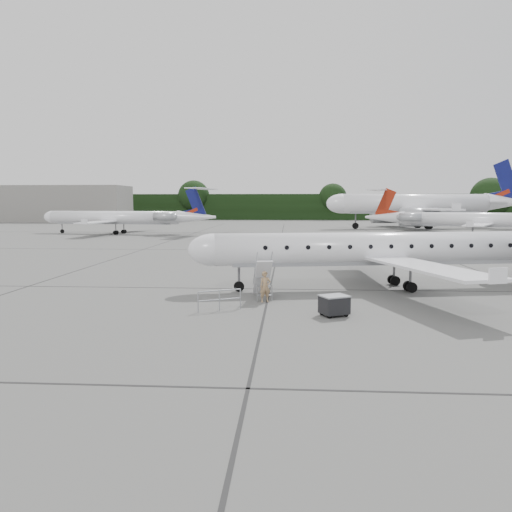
# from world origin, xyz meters

# --- Properties ---
(ground) EXTENTS (320.00, 320.00, 0.00)m
(ground) POSITION_xyz_m (0.00, 0.00, 0.00)
(ground) COLOR #5B5B59
(ground) RESTS_ON ground
(treeline) EXTENTS (260.00, 4.00, 8.00)m
(treeline) POSITION_xyz_m (0.00, 130.00, 4.00)
(treeline) COLOR black
(treeline) RESTS_ON ground
(terminal_building) EXTENTS (40.00, 14.00, 10.00)m
(terminal_building) POSITION_xyz_m (-70.00, 110.00, 5.00)
(terminal_building) COLOR slate
(terminal_building) RESTS_ON ground
(main_regional_jet) EXTENTS (30.17, 24.02, 6.96)m
(main_regional_jet) POSITION_xyz_m (1.46, 4.14, 3.48)
(main_regional_jet) COLOR white
(main_regional_jet) RESTS_ON ground
(airstair) EXTENTS (1.22, 2.28, 2.18)m
(airstair) POSITION_xyz_m (-6.04, 0.67, 1.09)
(airstair) COLOR white
(airstair) RESTS_ON ground
(passenger) EXTENTS (0.71, 0.59, 1.66)m
(passenger) POSITION_xyz_m (-5.82, -0.55, 0.83)
(passenger) COLOR #9C7B55
(passenger) RESTS_ON ground
(safety_railing) EXTENTS (1.99, 1.08, 1.00)m
(safety_railing) POSITION_xyz_m (-7.96, -2.81, 0.50)
(safety_railing) COLOR #979A9F
(safety_railing) RESTS_ON ground
(baggage_cart) EXTENTS (1.50, 1.40, 1.04)m
(baggage_cart) POSITION_xyz_m (-2.44, -3.62, 0.52)
(baggage_cart) COLOR black
(baggage_cart) RESTS_ON ground
(bg_narrowbody) EXTENTS (43.78, 34.89, 14.13)m
(bg_narrowbody) POSITION_xyz_m (21.18, 77.98, 7.07)
(bg_narrowbody) COLOR white
(bg_narrowbody) RESTS_ON ground
(bg_regional_left) EXTENTS (32.57, 25.68, 7.77)m
(bg_regional_left) POSITION_xyz_m (-34.22, 56.19, 3.88)
(bg_regional_left) COLOR white
(bg_regional_left) RESTS_ON ground
(bg_regional_right) EXTENTS (34.52, 30.00, 7.57)m
(bg_regional_right) POSITION_xyz_m (24.60, 51.36, 3.79)
(bg_regional_right) COLOR white
(bg_regional_right) RESTS_ON ground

